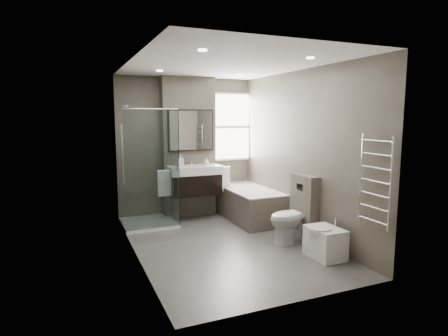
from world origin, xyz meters
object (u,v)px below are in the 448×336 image
vanity (195,180)px  bathtub (248,202)px  bidet (325,242)px  toilet (293,217)px

vanity → bathtub: vanity is taller
vanity → bidet: 2.69m
bathtub → toilet: 1.41m
toilet → bidet: toilet is taller
toilet → bidet: 0.73m
bathtub → bidet: bathtub is taller
toilet → vanity: bearing=-156.6°
vanity → bidet: (1.01, -2.44, -0.52)m
bathtub → vanity: bearing=160.6°
bidet → toilet: bearing=93.6°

